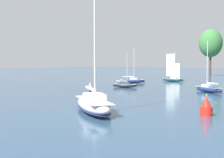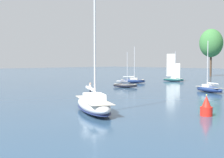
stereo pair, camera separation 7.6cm
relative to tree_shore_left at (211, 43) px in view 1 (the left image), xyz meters
The scene contains 8 objects.
ground_plane 92.46m from the tree_shore_left, 69.91° to the right, with size 400.00×400.00×0.00m, color #2D4C6B.
tree_shore_left is the anchor object (origin of this frame).
sailboat_main 92.35m from the tree_shore_left, 69.90° to the right, with size 10.85×7.66×14.69m.
sailboat_moored_near_marina 63.93m from the tree_shore_left, 62.12° to the right, with size 7.22×4.46×9.63m.
sailboat_moored_mid_channel 37.40m from the tree_shore_left, 78.41° to the right, with size 6.49×3.02×8.63m.
sailboat_moored_far_slip 61.59m from the tree_shore_left, 79.13° to the right, with size 5.72×4.07×7.78m.
sailboat_moored_outer_mooring 49.79m from the tree_shore_left, 85.84° to the right, with size 6.27×6.26×9.53m.
channel_buoy 89.99m from the tree_shore_left, 62.15° to the right, with size 1.30×1.30×2.33m.
Camera 1 is at (26.77, -23.26, 5.91)m, focal length 50.00 mm.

